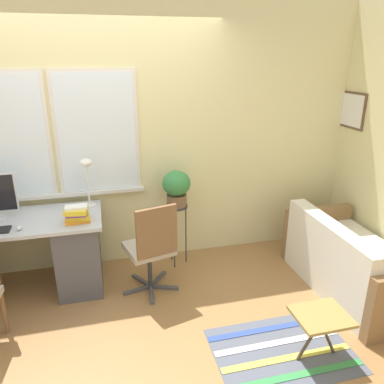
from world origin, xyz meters
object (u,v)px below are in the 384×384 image
Objects in this scene: book_stack at (76,214)px; potted_plant at (176,187)px; couch_loveseat at (351,265)px; folding_stool at (321,319)px; plant_stand at (177,215)px; mouse at (19,228)px; desk_lamp at (86,170)px; office_chair_swivel at (151,247)px.

potted_plant reaches higher than book_stack.
book_stack is at bearing -161.31° from potted_plant.
couch_loveseat reaches higher than folding_stool.
book_stack is at bearing -161.31° from plant_stand.
mouse is 0.19× the size of folding_stool.
desk_lamp is at bearing 68.94° from couch_loveseat.
mouse is 0.05× the size of couch_loveseat.
plant_stand is (0.98, 0.33, -0.25)m from book_stack.
potted_plant is (-1.53, 0.88, 0.63)m from couch_loveseat.
folding_stool is (1.61, -1.64, -0.78)m from desk_lamp.
folding_stool is (-0.79, -0.72, 0.08)m from couch_loveseat.
mouse is 0.11× the size of plant_stand.
couch_loveseat is at bearing -12.35° from book_stack.
desk_lamp is 0.49m from book_stack.
couch_loveseat is 1.87m from potted_plant.
couch_loveseat is at bearing -29.90° from plant_stand.
book_stack reaches higher than folding_stool.
potted_plant reaches higher than folding_stool.
couch_loveseat is at bearing 153.54° from office_chair_swivel.
folding_stool is at bearing 119.66° from office_chair_swivel.
potted_plant is 0.96× the size of folding_stool.
office_chair_swivel is 0.64× the size of couch_loveseat.
book_stack is 2.19m from folding_stool.
couch_loveseat is at bearing -9.54° from mouse.
plant_stand is 0.31m from potted_plant.
mouse is at bearing -174.46° from book_stack.
desk_lamp is 1.28× the size of potted_plant.
potted_plant reaches higher than office_chair_swivel.
office_chair_swivel is 0.58m from plant_stand.
office_chair_swivel is 1.36× the size of plant_stand.
couch_loveseat is (2.98, -0.50, -0.51)m from mouse.
folding_stool is at bearing 132.27° from couch_loveseat.
office_chair_swivel reaches higher than plant_stand.
plant_stand is (-1.53, 0.88, 0.32)m from couch_loveseat.
folding_stool is (1.72, -1.27, -0.49)m from book_stack.
desk_lamp is (0.59, 0.42, 0.35)m from mouse.
book_stack is 0.58× the size of folding_stool.
folding_stool is (2.20, -1.22, -0.42)m from mouse.
office_chair_swivel is (0.64, -0.14, -0.35)m from book_stack.
plant_stand is (0.34, 0.47, 0.10)m from office_chair_swivel.
potted_plant is 1.84m from folding_stool.
desk_lamp is at bearing 177.01° from plant_stand.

